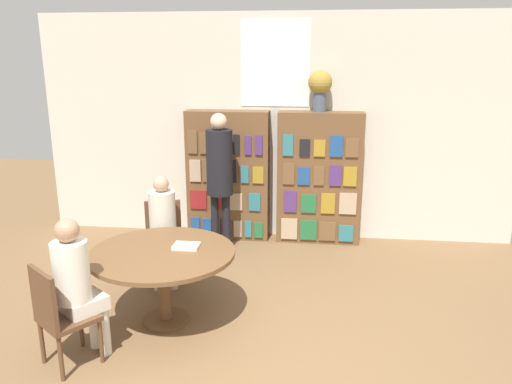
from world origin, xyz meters
name	(u,v)px	position (x,y,z in m)	size (l,w,h in m)	color
wall_back	(275,128)	(0.00, 3.55, 1.51)	(6.40, 0.07, 3.00)	beige
bookshelf_left	(228,176)	(-0.61, 3.35, 0.87)	(1.11, 0.34, 1.75)	brown
bookshelf_right	(319,178)	(0.61, 3.35, 0.87)	(1.11, 0.34, 1.75)	brown
flower_vase	(320,86)	(0.58, 3.36, 2.07)	(0.30, 0.30, 0.52)	#475166
reading_table	(163,261)	(-0.82, 1.00, 0.61)	(1.34, 1.34, 0.72)	brown
chair_near_camera	(58,313)	(-1.43, 0.20, 0.48)	(0.56, 0.56, 0.88)	brown
chair_left_side	(164,237)	(-1.11, 1.97, 0.48)	(0.50, 0.50, 0.88)	brown
seated_reader_left	(163,224)	(-1.06, 1.80, 0.69)	(0.37, 0.41, 1.21)	beige
seated_reader_right	(77,280)	(-1.32, 0.34, 0.71)	(0.42, 0.43, 1.24)	silver
librarian_standing	(220,167)	(-0.63, 2.85, 1.10)	(0.33, 0.60, 1.78)	black
open_book_on_table	(186,246)	(-0.62, 1.12, 0.73)	(0.24, 0.18, 0.03)	silver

